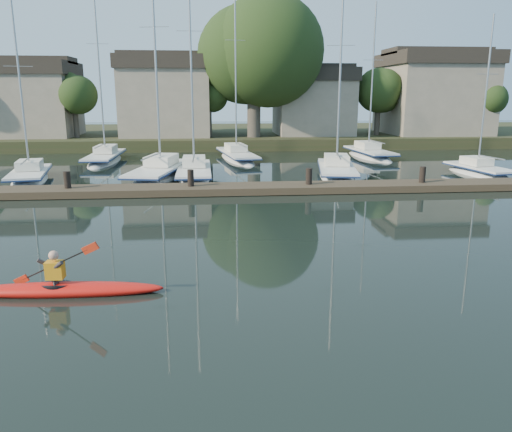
{
  "coord_description": "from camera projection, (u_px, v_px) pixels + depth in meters",
  "views": [
    {
      "loc": [
        -1.98,
        -10.84,
        4.91
      ],
      "look_at": [
        -0.62,
        4.13,
        1.2
      ],
      "focal_mm": 35.0,
      "sensor_mm": 36.0,
      "label": 1
    }
  ],
  "objects": [
    {
      "name": "sailboat_6",
      "position": [
        237.0,
        162.0,
        38.05
      ],
      "size": [
        3.37,
        9.51,
        14.82
      ],
      "rotation": [
        0.0,
        0.0,
        0.15
      ],
      "color": "silver",
      "rests_on": "ground"
    },
    {
      "name": "sailboat_1",
      "position": [
        160.0,
        181.0,
        29.92
      ],
      "size": [
        3.98,
        9.29,
        14.76
      ],
      "rotation": [
        0.0,
        0.0,
        -0.2
      ],
      "color": "silver",
      "rests_on": "ground"
    },
    {
      "name": "ground",
      "position": [
        298.0,
        306.0,
        11.83
      ],
      "size": [
        160.0,
        160.0,
        0.0
      ],
      "primitive_type": "plane",
      "color": "black",
      "rests_on": "ground"
    },
    {
      "name": "sailboat_7",
      "position": [
        369.0,
        160.0,
        39.35
      ],
      "size": [
        2.76,
        8.08,
        12.78
      ],
      "rotation": [
        0.0,
        0.0,
        0.09
      ],
      "color": "silver",
      "rests_on": "ground"
    },
    {
      "name": "sailboat_5",
      "position": [
        105.0,
        164.0,
        36.78
      ],
      "size": [
        2.04,
        8.61,
        14.24
      ],
      "rotation": [
        0.0,
        0.0,
        -0.0
      ],
      "color": "silver",
      "rests_on": "ground"
    },
    {
      "name": "dock",
      "position": [
        250.0,
        188.0,
        25.31
      ],
      "size": [
        34.0,
        2.0,
        1.8
      ],
      "color": "#463628",
      "rests_on": "ground"
    },
    {
      "name": "sailboat_3",
      "position": [
        336.0,
        179.0,
        30.45
      ],
      "size": [
        3.6,
        8.44,
        13.2
      ],
      "rotation": [
        0.0,
        0.0,
        -0.18
      ],
      "color": "silver",
      "rests_on": "ground"
    },
    {
      "name": "sailboat_0",
      "position": [
        30.0,
        184.0,
        28.88
      ],
      "size": [
        3.27,
        7.25,
        11.12
      ],
      "rotation": [
        0.0,
        0.0,
        0.19
      ],
      "color": "silver",
      "rests_on": "ground"
    },
    {
      "name": "kayak",
      "position": [
        62.0,
        287.0,
        12.48
      ],
      "size": [
        5.01,
        1.15,
        1.6
      ],
      "rotation": [
        0.0,
        0.0,
        -0.04
      ],
      "color": "red",
      "rests_on": "ground"
    },
    {
      "name": "sailboat_2",
      "position": [
        194.0,
        180.0,
        30.06
      ],
      "size": [
        2.14,
        8.69,
        14.34
      ],
      "rotation": [
        0.0,
        0.0,
        0.01
      ],
      "color": "silver",
      "rests_on": "ground"
    },
    {
      "name": "sailboat_4",
      "position": [
        478.0,
        177.0,
        30.87
      ],
      "size": [
        2.71,
        6.38,
        10.51
      ],
      "rotation": [
        0.0,
        0.0,
        0.14
      ],
      "color": "silver",
      "rests_on": "ground"
    },
    {
      "name": "shore",
      "position": [
        245.0,
        110.0,
        50.15
      ],
      "size": [
        90.0,
        25.25,
        12.75
      ],
      "color": "#253018",
      "rests_on": "ground"
    }
  ]
}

